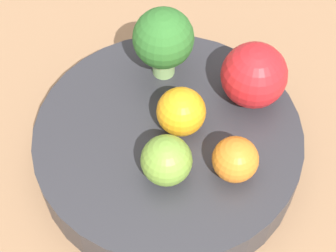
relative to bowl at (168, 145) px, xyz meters
The scene contains 8 objects.
ground_plane 0.04m from the bowl, ahead, with size 6.00×6.00×0.00m, color gray.
table_surface 0.03m from the bowl, ahead, with size 1.20×1.20×0.02m.
bowl is the anchor object (origin of this frame).
broccoli 0.10m from the bowl, behind, with size 0.06×0.06×0.08m.
apple_red 0.06m from the bowl, ahead, with size 0.04×0.04×0.04m.
apple_green 0.11m from the bowl, 119.81° to the left, with size 0.06×0.06×0.06m.
orange_front 0.08m from the bowl, 55.38° to the left, with size 0.04×0.04×0.04m.
orange_back 0.05m from the bowl, 121.96° to the left, with size 0.05×0.05×0.05m.
Camera 1 is at (0.30, 0.01, 0.49)m, focal length 60.00 mm.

